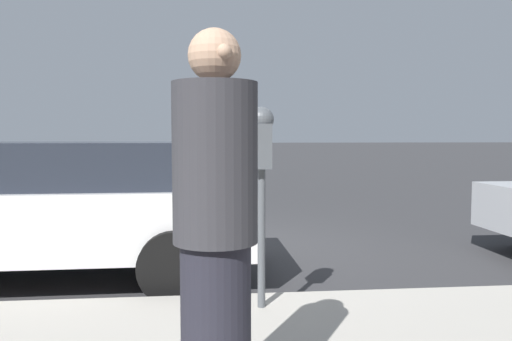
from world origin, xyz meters
TOP-DOWN VIEW (x-y plane):
  - ground_plane at (0.00, 0.00)m, footprint 220.00×220.00m
  - parking_meter at (-2.54, -0.49)m, footprint 0.21×0.19m
  - car_white at (-1.07, 1.51)m, footprint 2.06×4.26m
  - pedestrian at (-4.10, -0.11)m, footprint 0.38×0.38m

SIDE VIEW (x-z plane):
  - ground_plane at x=0.00m, z-range 0.00..0.00m
  - car_white at x=-1.07m, z-range 0.05..1.46m
  - pedestrian at x=-4.10m, z-range 0.14..1.94m
  - parking_meter at x=-2.54m, z-range 0.54..2.09m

